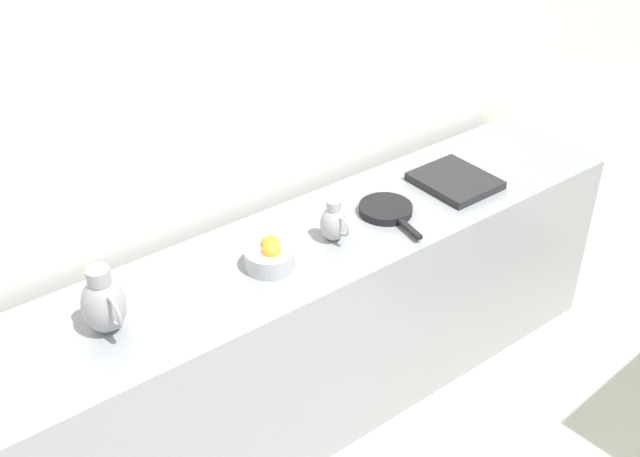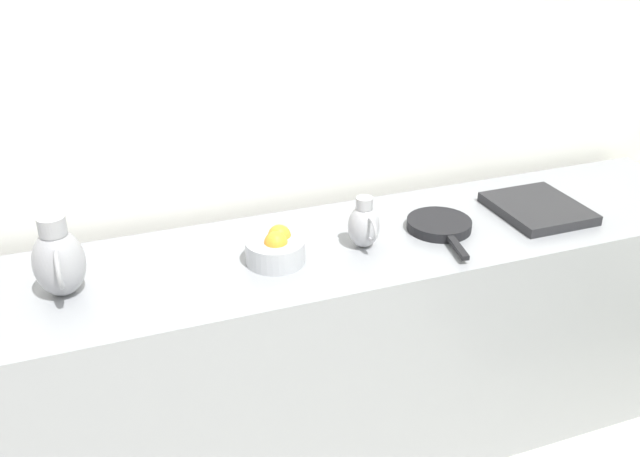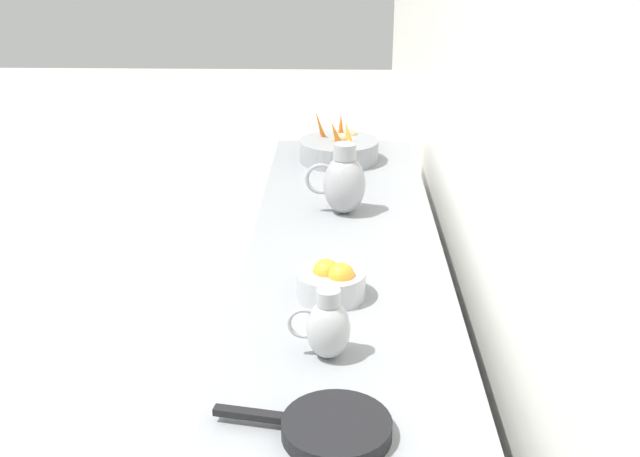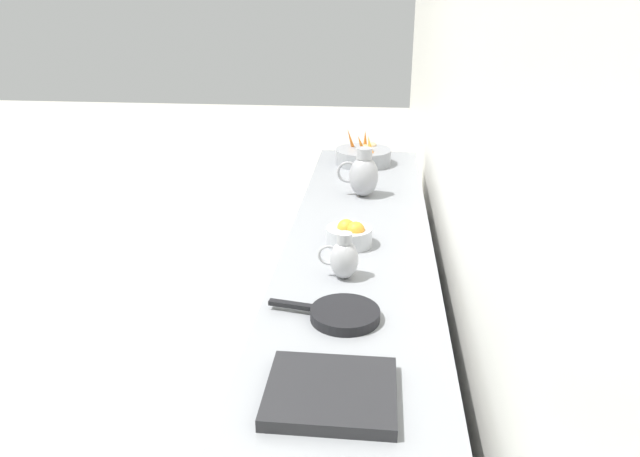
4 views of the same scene
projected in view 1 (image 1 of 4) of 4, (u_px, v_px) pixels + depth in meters
The scene contains 7 objects.
tile_wall_left at pixel (317, 46), 3.26m from camera, with size 0.10×9.13×3.00m, color white.
prep_counter at pixel (284, 340), 3.31m from camera, with size 0.62×3.31×0.89m, color gray.
orange_bowl at pixel (270, 256), 2.97m from camera, with size 0.19×0.19×0.11m.
metal_pitcher_tall at pixel (104, 303), 2.62m from camera, with size 0.21×0.15×0.25m.
metal_pitcher_short at pixel (334, 223), 3.11m from camera, with size 0.15×0.11×0.18m.
counter_sink_basin at pixel (455, 181), 3.51m from camera, with size 0.34×0.30×0.04m, color #232326.
skillet_on_counter at pixel (386, 210), 3.31m from camera, with size 0.37×0.23×0.03m.
Camera 1 is at (0.55, -1.37, 2.64)m, focal length 44.05 mm.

